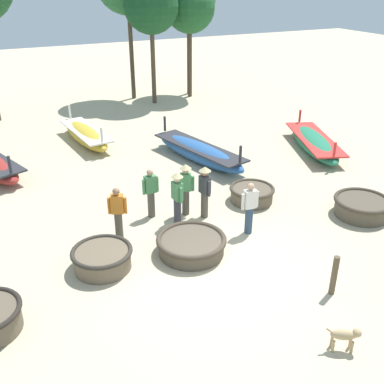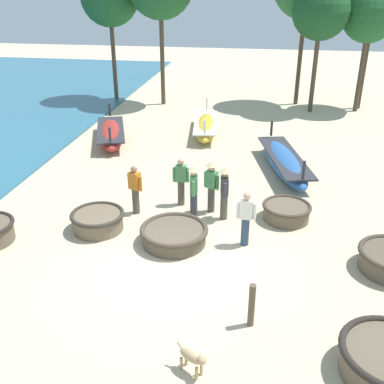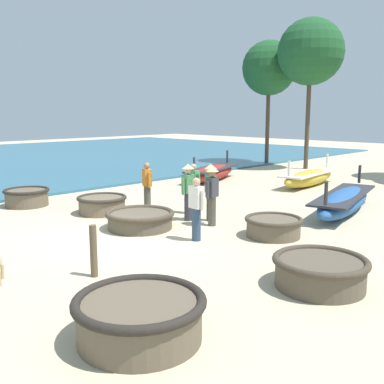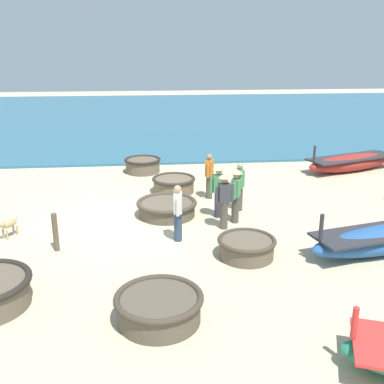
# 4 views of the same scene
# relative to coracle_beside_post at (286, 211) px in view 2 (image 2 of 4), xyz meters

# --- Properties ---
(ground_plane) EXTENTS (80.00, 80.00, 0.00)m
(ground_plane) POSITION_rel_coracle_beside_post_xyz_m (-2.87, -2.78, -0.27)
(ground_plane) COLOR #C6B793
(coracle_beside_post) EXTENTS (1.47, 1.47, 0.50)m
(coracle_beside_post) POSITION_rel_coracle_beside_post_xyz_m (0.00, 0.00, 0.00)
(coracle_beside_post) COLOR brown
(coracle_beside_post) RESTS_ON ground
(coracle_upturned) EXTENTS (1.55, 1.55, 0.55)m
(coracle_upturned) POSITION_rel_coracle_beside_post_xyz_m (-5.39, -1.50, 0.03)
(coracle_upturned) COLOR brown
(coracle_upturned) RESTS_ON ground
(coracle_front_left) EXTENTS (1.88, 1.88, 0.48)m
(coracle_front_left) POSITION_rel_coracle_beside_post_xyz_m (-3.07, -1.86, -0.01)
(coracle_front_left) COLOR brown
(coracle_front_left) RESTS_ON ground
(long_boat_green_hull) EXTENTS (2.17, 5.06, 1.28)m
(long_boat_green_hull) POSITION_rel_coracle_beside_post_xyz_m (0.00, 3.88, 0.10)
(long_boat_green_hull) COLOR #285693
(long_boat_green_hull) RESTS_ON ground
(long_boat_red_hull) EXTENTS (2.45, 4.40, 1.26)m
(long_boat_red_hull) POSITION_rel_coracle_beside_post_xyz_m (-7.56, 6.09, 0.09)
(long_boat_red_hull) COLOR maroon
(long_boat_red_hull) RESTS_ON ground
(long_boat_ochre_hull) EXTENTS (1.48, 4.37, 1.24)m
(long_boat_ochre_hull) POSITION_rel_coracle_beside_post_xyz_m (-3.53, 7.87, 0.09)
(long_boat_ochre_hull) COLOR gold
(long_boat_ochre_hull) RESTS_ON ground
(fisherman_crouching) EXTENTS (0.53, 0.24, 1.57)m
(fisherman_crouching) POSITION_rel_coracle_beside_post_xyz_m (-1.15, -1.64, 0.56)
(fisherman_crouching) COLOR #2D425B
(fisherman_crouching) RESTS_ON ground
(fisherman_standing_right) EXTENTS (0.36, 0.53, 1.67)m
(fisherman_standing_right) POSITION_rel_coracle_beside_post_xyz_m (-2.78, -0.30, 0.68)
(fisherman_standing_right) COLOR #383842
(fisherman_standing_right) RESTS_ON ground
(fisherman_standing_left) EXTENTS (0.49, 0.36, 1.67)m
(fisherman_standing_left) POSITION_rel_coracle_beside_post_xyz_m (-2.30, 0.15, 0.68)
(fisherman_standing_left) COLOR #4C473D
(fisherman_standing_left) RESTS_ON ground
(fisherman_by_coracle) EXTENTS (0.50, 0.33, 1.57)m
(fisherman_by_coracle) POSITION_rel_coracle_beside_post_xyz_m (-4.58, -0.33, 0.56)
(fisherman_by_coracle) COLOR #4C473D
(fisherman_by_coracle) RESTS_ON ground
(fisherman_hauling) EXTENTS (0.53, 0.24, 1.57)m
(fisherman_hauling) POSITION_rel_coracle_beside_post_xyz_m (-3.31, 0.47, 0.56)
(fisherman_hauling) COLOR #4C473D
(fisherman_hauling) RESTS_ON ground
(fisherman_with_hat) EXTENTS (0.36, 0.52, 1.67)m
(fisherman_with_hat) POSITION_rel_coracle_beside_post_xyz_m (-1.87, -0.26, 0.68)
(fisherman_with_hat) COLOR #4C473D
(fisherman_with_hat) RESTS_ON ground
(dog) EXTENTS (0.61, 0.44, 0.55)m
(dog) POSITION_rel_coracle_beside_post_xyz_m (-1.82, -6.27, 0.10)
(dog) COLOR tan
(dog) RESTS_ON ground
(mooring_post_shoreline) EXTENTS (0.14, 0.14, 1.02)m
(mooring_post_shoreline) POSITION_rel_coracle_beside_post_xyz_m (-0.84, -4.80, 0.24)
(mooring_post_shoreline) COLOR brown
(mooring_post_shoreline) RESTS_ON ground
(tree_rightmost) EXTENTS (2.80, 2.80, 6.37)m
(tree_rightmost) POSITION_rel_coracle_beside_post_xyz_m (4.06, 13.28, 4.67)
(tree_rightmost) COLOR #4C3D2D
(tree_rightmost) RESTS_ON ground
(tree_right_mid) EXTENTS (3.06, 3.06, 6.98)m
(tree_right_mid) POSITION_rel_coracle_beside_post_xyz_m (4.31, 13.93, 5.15)
(tree_right_mid) COLOR #4C3D2D
(tree_right_mid) RESTS_ON ground
(tree_tall_back) EXTENTS (2.90, 2.90, 6.60)m
(tree_tall_back) POSITION_rel_coracle_beside_post_xyz_m (1.59, 12.80, 4.85)
(tree_tall_back) COLOR #4C3D2D
(tree_tall_back) RESTS_ON ground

